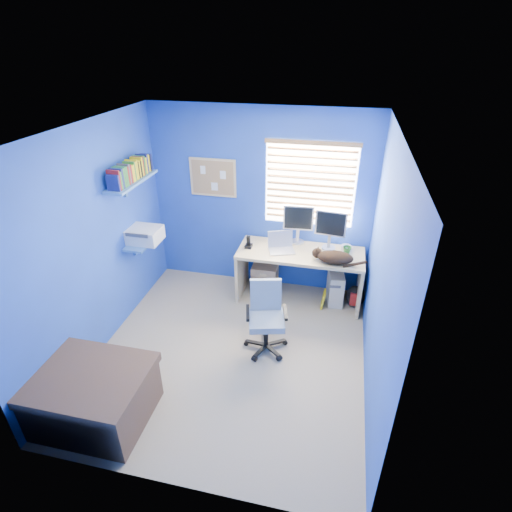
% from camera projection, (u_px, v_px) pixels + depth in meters
% --- Properties ---
extents(floor, '(3.00, 3.20, 0.00)m').
position_uv_depth(floor, '(231.00, 353.00, 4.63)').
color(floor, tan).
rests_on(floor, ground).
extents(ceiling, '(3.00, 3.20, 0.00)m').
position_uv_depth(ceiling, '(222.00, 132.00, 3.41)').
color(ceiling, white).
rests_on(ceiling, wall_back).
extents(wall_back, '(3.00, 0.01, 2.50)m').
position_uv_depth(wall_back, '(260.00, 202.00, 5.38)').
color(wall_back, '#2445A8').
rests_on(wall_back, ground).
extents(wall_front, '(3.00, 0.01, 2.50)m').
position_uv_depth(wall_front, '(161.00, 375.00, 2.66)').
color(wall_front, '#2445A8').
rests_on(wall_front, ground).
extents(wall_left, '(0.01, 3.20, 2.50)m').
position_uv_depth(wall_left, '(94.00, 244.00, 4.30)').
color(wall_left, '#2445A8').
rests_on(wall_left, ground).
extents(wall_right, '(0.01, 3.20, 2.50)m').
position_uv_depth(wall_right, '(381.00, 276.00, 3.73)').
color(wall_right, '#2445A8').
rests_on(wall_right, ground).
extents(desk, '(1.64, 0.65, 0.74)m').
position_uv_depth(desk, '(299.00, 276.00, 5.40)').
color(desk, tan).
rests_on(desk, floor).
extents(laptop, '(0.40, 0.36, 0.22)m').
position_uv_depth(laptop, '(282.00, 244.00, 5.18)').
color(laptop, silver).
rests_on(laptop, desk).
extents(monitor_left, '(0.41, 0.15, 0.54)m').
position_uv_depth(monitor_left, '(298.00, 224.00, 5.33)').
color(monitor_left, silver).
rests_on(monitor_left, desk).
extents(monitor_right, '(0.41, 0.17, 0.54)m').
position_uv_depth(monitor_right, '(330.00, 230.00, 5.17)').
color(monitor_right, silver).
rests_on(monitor_right, desk).
extents(phone, '(0.09, 0.11, 0.17)m').
position_uv_depth(phone, '(249.00, 242.00, 5.29)').
color(phone, black).
rests_on(phone, desk).
extents(mug, '(0.10, 0.09, 0.10)m').
position_uv_depth(mug, '(347.00, 250.00, 5.15)').
color(mug, '#27752B').
rests_on(mug, desk).
extents(cd_spindle, '(0.13, 0.13, 0.07)m').
position_uv_depth(cd_spindle, '(346.00, 248.00, 5.24)').
color(cd_spindle, silver).
rests_on(cd_spindle, desk).
extents(cat, '(0.48, 0.31, 0.16)m').
position_uv_depth(cat, '(335.00, 257.00, 4.93)').
color(cat, black).
rests_on(cat, desk).
extents(tower_pc, '(0.25, 0.46, 0.45)m').
position_uv_depth(tower_pc, '(335.00, 286.00, 5.44)').
color(tower_pc, beige).
rests_on(tower_pc, floor).
extents(drawer_boxes, '(0.35, 0.28, 0.41)m').
position_uv_depth(drawer_boxes, '(265.00, 277.00, 5.68)').
color(drawer_boxes, tan).
rests_on(drawer_boxes, floor).
extents(yellow_book, '(0.03, 0.17, 0.24)m').
position_uv_depth(yellow_book, '(323.00, 299.00, 5.35)').
color(yellow_book, yellow).
rests_on(yellow_book, floor).
extents(backpack, '(0.27, 0.21, 0.31)m').
position_uv_depth(backpack, '(356.00, 296.00, 5.36)').
color(backpack, black).
rests_on(backpack, floor).
extents(bed_corner, '(1.12, 0.80, 0.54)m').
position_uv_depth(bed_corner, '(87.00, 395.00, 3.75)').
color(bed_corner, '#4B3525').
rests_on(bed_corner, floor).
extents(office_chair, '(0.58, 0.58, 0.83)m').
position_uv_depth(office_chair, '(266.00, 325.00, 4.58)').
color(office_chair, black).
rests_on(office_chair, floor).
extents(window_blinds, '(1.15, 0.05, 1.10)m').
position_uv_depth(window_blinds, '(310.00, 185.00, 5.09)').
color(window_blinds, white).
rests_on(window_blinds, ground).
extents(corkboard, '(0.64, 0.02, 0.52)m').
position_uv_depth(corkboard, '(213.00, 178.00, 5.34)').
color(corkboard, tan).
rests_on(corkboard, ground).
extents(wall_shelves, '(0.42, 0.90, 1.05)m').
position_uv_depth(wall_shelves, '(137.00, 204.00, 4.83)').
color(wall_shelves, '#467ABF').
rests_on(wall_shelves, ground).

